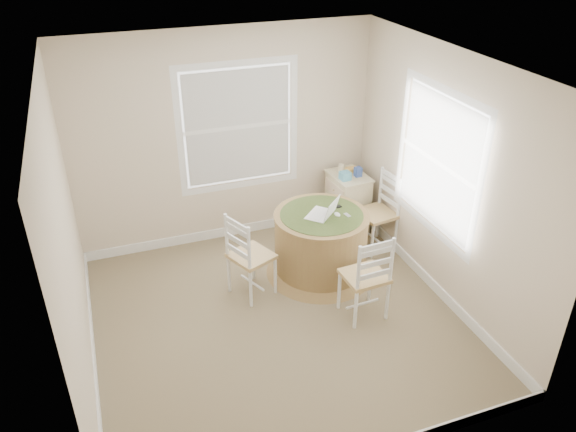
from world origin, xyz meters
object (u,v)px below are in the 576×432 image
laptop (323,213)px  corner_chest (347,202)px  round_table (321,241)px  chair_left (251,256)px  chair_right (377,213)px  chair_near (365,276)px

laptop → corner_chest: bearing=-174.2°
round_table → chair_left: bearing=178.5°
chair_left → corner_chest: chair_left is taller
round_table → corner_chest: 1.09m
round_table → laptop: bearing=-96.2°
round_table → chair_right: bearing=8.7°
corner_chest → round_table: bearing=-135.4°
chair_left → chair_right: (1.68, 0.37, 0.00)m
chair_left → corner_chest: (1.56, 0.92, -0.10)m
round_table → corner_chest: size_ratio=1.64×
laptop → corner_chest: size_ratio=0.58×
chair_left → chair_near: size_ratio=1.00×
round_table → chair_near: bearing=-90.7°
laptop → corner_chest: (0.72, 0.84, -0.41)m
chair_right → corner_chest: size_ratio=1.26×
round_table → chair_near: chair_near is taller
chair_left → chair_near: (0.96, -0.74, 0.00)m
round_table → chair_near: (0.12, -0.85, 0.06)m
round_table → laptop: size_ratio=2.83×
chair_left → laptop: bearing=-107.9°
chair_left → chair_right: same height
laptop → chair_left: bearing=-38.4°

